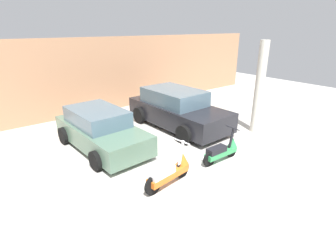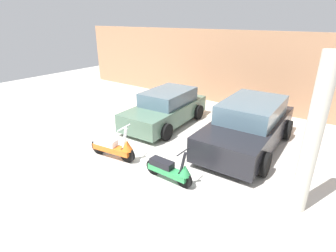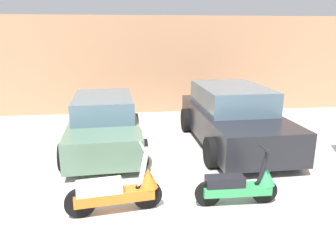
{
  "view_description": "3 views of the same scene",
  "coord_description": "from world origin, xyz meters",
  "px_view_note": "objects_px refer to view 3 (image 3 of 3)",
  "views": [
    {
      "loc": [
        -4.76,
        -3.85,
        3.75
      ],
      "look_at": [
        0.05,
        2.3,
        0.76
      ],
      "focal_mm": 28.0,
      "sensor_mm": 36.0,
      "label": 1
    },
    {
      "loc": [
        4.0,
        -3.89,
        3.82
      ],
      "look_at": [
        -0.56,
        2.32,
        0.6
      ],
      "focal_mm": 28.0,
      "sensor_mm": 36.0,
      "label": 2
    },
    {
      "loc": [
        -0.98,
        -4.12,
        2.75
      ],
      "look_at": [
        -0.24,
        2.27,
        0.91
      ],
      "focal_mm": 35.0,
      "sensor_mm": 36.0,
      "label": 3
    }
  ],
  "objects_px": {
    "scooter_front_right": "(240,185)",
    "car_rear_left": "(104,124)",
    "car_rear_center": "(233,117)",
    "scooter_front_left": "(119,190)"
  },
  "relations": [
    {
      "from": "car_rear_center",
      "to": "scooter_front_left",
      "type": "bearing_deg",
      "value": -44.13
    },
    {
      "from": "scooter_front_left",
      "to": "car_rear_left",
      "type": "distance_m",
      "value": 3.11
    },
    {
      "from": "scooter_front_left",
      "to": "car_rear_left",
      "type": "relative_size",
      "value": 0.4
    },
    {
      "from": "car_rear_left",
      "to": "scooter_front_left",
      "type": "bearing_deg",
      "value": 4.67
    },
    {
      "from": "scooter_front_left",
      "to": "scooter_front_right",
      "type": "distance_m",
      "value": 1.98
    },
    {
      "from": "scooter_front_left",
      "to": "car_rear_left",
      "type": "height_order",
      "value": "car_rear_left"
    },
    {
      "from": "car_rear_left",
      "to": "car_rear_center",
      "type": "bearing_deg",
      "value": 86.47
    },
    {
      "from": "scooter_front_right",
      "to": "car_rear_left",
      "type": "xyz_separation_m",
      "value": [
        -2.41,
        3.05,
        0.27
      ]
    },
    {
      "from": "scooter_front_right",
      "to": "car_rear_center",
      "type": "xyz_separation_m",
      "value": [
        0.8,
        3.04,
        0.36
      ]
    },
    {
      "from": "scooter_front_left",
      "to": "car_rear_center",
      "type": "height_order",
      "value": "car_rear_center"
    }
  ]
}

